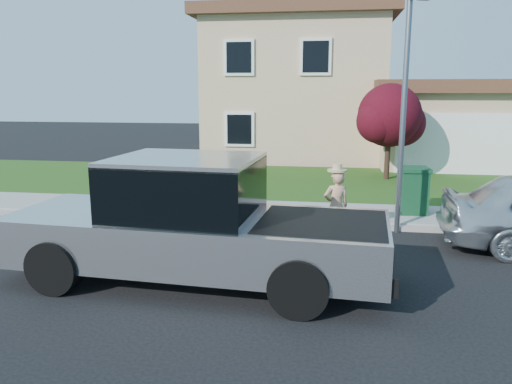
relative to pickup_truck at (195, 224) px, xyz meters
The scene contains 10 objects.
ground 1.43m from the pickup_truck, 58.55° to the left, with size 80.00×80.00×0.00m, color black.
curb 4.18m from the pickup_truck, 67.89° to the left, with size 40.00×0.20×0.12m, color gray.
sidewalk 5.19m from the pickup_truck, 72.54° to the left, with size 40.00×2.00×0.15m, color gray.
lawn 9.54m from the pickup_truck, 80.72° to the left, with size 40.00×7.00×0.10m, color #204313.
house 17.48m from the pickup_truck, 83.90° to the left, with size 14.00×11.30×6.85m.
pickup_truck is the anchor object (origin of this frame).
woman 3.64m from the pickup_truck, 48.52° to the left, with size 0.66×0.54×1.71m.
ornamental_tree 11.26m from the pickup_truck, 67.32° to the left, with size 2.48×2.23×3.40m.
trash_bin 6.66m from the pickup_truck, 48.85° to the left, with size 0.76×0.86×1.18m.
street_lamp 5.62m from the pickup_truck, 42.74° to the left, with size 0.44×0.67×5.26m.
Camera 1 is at (1.72, -8.84, 3.25)m, focal length 35.00 mm.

